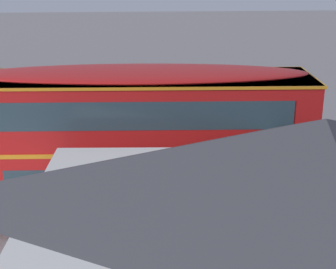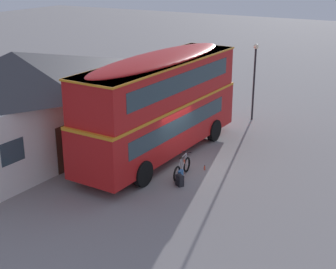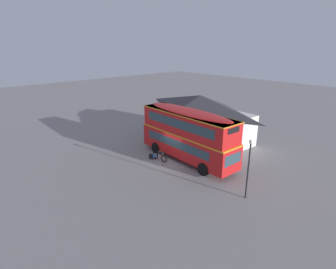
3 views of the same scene
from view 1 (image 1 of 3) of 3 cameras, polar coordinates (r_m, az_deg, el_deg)
The scene contains 6 objects.
ground_plane at distance 17.40m, azimuth -0.71°, elevation -7.34°, with size 120.00×120.00×0.00m, color gray.
double_decker_bus at distance 15.27m, azimuth -3.07°, elevation -0.47°, with size 10.33×2.95×4.79m.
touring_bicycle at distance 18.10m, azimuth 2.30°, elevation -4.95°, with size 1.77×0.57×0.97m.
backpack_on_ground at distance 18.54m, azimuth 4.62°, elevation -4.74°, with size 0.35×0.39×0.52m.
water_bottle_red_squeeze at distance 18.60m, azimuth -1.44°, elevation -5.13°, with size 0.07×0.07×0.23m.
pub_building at distance 10.90m, azimuth 15.89°, elevation -10.50°, with size 12.00×6.75×4.95m.
Camera 1 is at (0.82, 15.52, 7.83)m, focal length 54.85 mm.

